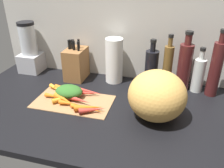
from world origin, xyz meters
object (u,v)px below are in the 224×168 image
object	(u,v)px
carrot_8	(67,98)
carrot_6	(55,96)
carrot_9	(77,99)
bottle_3	(198,74)
carrot_4	(92,110)
carrot_5	(89,91)
blender_appliance	(30,51)
bottle_2	(184,66)
carrot_0	(87,109)
bottle_4	(216,68)
cutting_board	(74,101)
knife_block	(76,63)
carrot_11	(68,89)
bottle_1	(167,67)
bottle_0	(151,68)
winter_squash	(157,96)
carrot_2	(69,103)
carrot_10	(85,93)
carrot_7	(60,90)
carrot_1	(89,107)
paper_towel_roll	(114,61)
carrot_3	(63,99)

from	to	relation	value
carrot_8	carrot_6	bearing A→B (deg)	-179.13
carrot_9	bottle_3	bearing A→B (deg)	26.92
carrot_4	carrot_5	distance (cm)	18.67
carrot_9	bottle_3	xyz separation A→B (cm)	(59.52, 30.23, 7.63)
blender_appliance	bottle_2	xyz separation A→B (cm)	(96.43, -0.07, 0.14)
carrot_0	bottle_2	xyz separation A→B (cm)	(43.86, 36.80, 12.29)
bottle_4	carrot_9	bearing A→B (deg)	-157.46
cutting_board	knife_block	world-z (taller)	knife_block
carrot_6	carrot_11	size ratio (longest dim) A/B	0.66
knife_block	bottle_1	bearing A→B (deg)	0.95
bottle_3	carrot_9	bearing A→B (deg)	-153.08
knife_block	bottle_0	bearing A→B (deg)	0.63
winter_squash	knife_block	bearing A→B (deg)	149.98
bottle_3	carrot_2	bearing A→B (deg)	-151.24
carrot_4	bottle_2	bearing A→B (deg)	42.48
carrot_6	carrot_9	world-z (taller)	carrot_9
carrot_8	carrot_2	bearing A→B (deg)	-57.81
winter_squash	knife_block	xyz separation A→B (cm)	(-51.73, 29.89, -1.86)
carrot_10	bottle_0	distance (cm)	39.68
carrot_6	bottle_3	xyz separation A→B (cm)	(72.63, 29.39, 8.23)
bottle_0	carrot_7	bearing A→B (deg)	-155.53
carrot_4	cutting_board	bearing A→B (deg)	148.71
carrot_6	bottle_2	size ratio (longest dim) A/B	0.33
knife_block	carrot_2	bearing A→B (deg)	-74.18
carrot_1	knife_block	distance (cm)	40.31
cutting_board	winter_squash	distance (cm)	43.95
carrot_10	winter_squash	xyz separation A→B (cm)	(38.35, -9.26, 9.37)
carrot_0	cutting_board	bearing A→B (deg)	144.90
carrot_5	carrot_10	distance (cm)	2.96
cutting_board	bottle_4	bearing A→B (deg)	20.98
cutting_board	carrot_4	distance (cm)	15.44
carrot_1	carrot_10	world-z (taller)	carrot_1
bottle_0	bottle_1	xyz separation A→B (cm)	(8.80, 0.40, 1.85)
carrot_5	carrot_8	bearing A→B (deg)	-133.28
carrot_5	bottle_4	distance (cm)	67.81
blender_appliance	bottle_0	world-z (taller)	blender_appliance
carrot_10	blender_appliance	bearing A→B (deg)	153.49
paper_towel_roll	bottle_3	distance (cm)	47.93
winter_squash	carrot_6	bearing A→B (deg)	177.39
carrot_0	paper_towel_roll	size ratio (longest dim) A/B	0.65
carrot_9	bottle_0	distance (cm)	45.33
carrot_2	knife_block	xyz separation A→B (cm)	(-9.14, 32.24, 7.70)
cutting_board	carrot_8	distance (cm)	3.64
carrot_0	carrot_9	size ratio (longest dim) A/B	1.11
carrot_4	carrot_3	bearing A→B (deg)	163.42
carrot_4	winter_squash	bearing A→B (deg)	10.11
carrot_3	carrot_2	bearing A→B (deg)	-29.06
carrot_5	carrot_7	xyz separation A→B (cm)	(-16.33, -2.89, -0.01)
bottle_2	blender_appliance	bearing A→B (deg)	179.96
carrot_11	carrot_1	bearing A→B (deg)	-40.32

